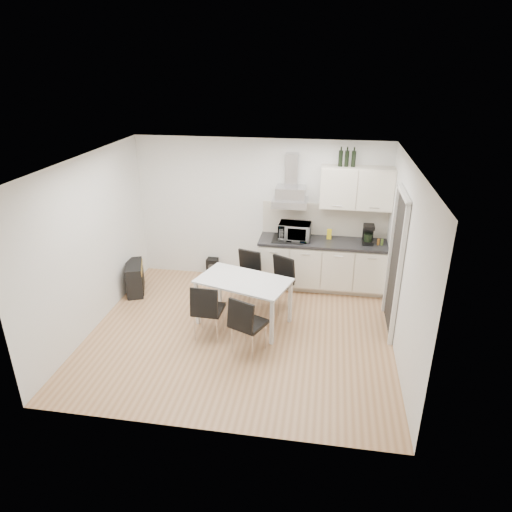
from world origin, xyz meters
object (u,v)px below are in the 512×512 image
(chair_far_left, at_px, (245,278))
(chair_near_right, at_px, (249,324))
(floor_speaker, at_px, (213,267))
(chair_far_right, at_px, (277,285))
(kitchenette, at_px, (325,245))
(dining_table, at_px, (244,285))
(chair_near_left, at_px, (209,310))
(guitar_amp, at_px, (135,278))

(chair_far_left, height_order, chair_near_right, same)
(floor_speaker, bearing_deg, chair_far_left, -47.83)
(chair_far_right, xyz_separation_m, floor_speaker, (-1.36, 1.08, -0.27))
(kitchenette, height_order, chair_near_right, kitchenette)
(chair_far_left, relative_size, floor_speaker, 2.57)
(dining_table, bearing_deg, chair_far_right, 65.99)
(floor_speaker, bearing_deg, chair_far_right, -37.23)
(kitchenette, distance_m, chair_near_left, 2.51)
(dining_table, distance_m, chair_far_left, 0.71)
(kitchenette, xyz_separation_m, guitar_amp, (-3.28, -0.71, -0.56))
(chair_far_left, relative_size, chair_far_right, 1.00)
(dining_table, bearing_deg, guitar_amp, 178.26)
(kitchenette, relative_size, chair_near_left, 2.86)
(chair_near_right, height_order, guitar_amp, chair_near_right)
(dining_table, distance_m, chair_near_left, 0.67)
(chair_far_right, height_order, chair_near_right, same)
(guitar_amp, bearing_deg, chair_far_right, -25.20)
(chair_near_left, height_order, guitar_amp, chair_near_left)
(chair_near_right, xyz_separation_m, floor_speaker, (-1.12, 2.33, -0.27))
(floor_speaker, bearing_deg, guitar_amp, -142.36)
(chair_far_right, bearing_deg, chair_near_right, 108.50)
(chair_near_left, bearing_deg, kitchenette, 50.75)
(chair_far_right, distance_m, floor_speaker, 1.75)
(chair_near_left, relative_size, chair_near_right, 1.00)
(kitchenette, height_order, chair_far_left, kitchenette)
(chair_far_right, distance_m, chair_near_left, 1.31)
(dining_table, xyz_separation_m, chair_far_right, (0.45, 0.52, -0.23))
(dining_table, distance_m, floor_speaker, 1.90)
(chair_far_right, relative_size, chair_near_right, 1.00)
(dining_table, xyz_separation_m, floor_speaker, (-0.91, 1.59, -0.49))
(chair_far_left, xyz_separation_m, guitar_amp, (-1.99, 0.05, -0.17))
(kitchenette, bearing_deg, chair_near_left, -131.05)
(chair_far_left, height_order, guitar_amp, chair_far_left)
(chair_far_left, relative_size, guitar_amp, 1.25)
(chair_far_right, bearing_deg, dining_table, 78.18)
(chair_far_left, bearing_deg, kitchenette, -133.02)
(dining_table, relative_size, chair_far_right, 1.75)
(chair_far_left, distance_m, chair_near_left, 1.17)
(kitchenette, xyz_separation_m, chair_far_left, (-1.29, -0.76, -0.39))
(chair_near_right, bearing_deg, chair_near_left, 179.90)
(chair_near_right, relative_size, guitar_amp, 1.25)
(kitchenette, bearing_deg, chair_near_right, -114.33)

